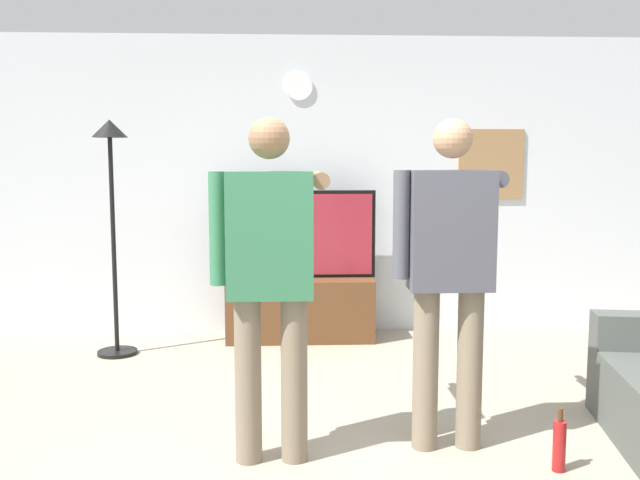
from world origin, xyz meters
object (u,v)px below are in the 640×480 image
at_px(tv_stand, 300,308).
at_px(person_standing_nearer_couch, 449,263).
at_px(framed_picture, 491,164).
at_px(beverage_bottle, 559,445).
at_px(wall_clock, 299,87).
at_px(person_standing_nearer_lamp, 270,268).
at_px(television, 300,234).
at_px(floor_lamp, 112,188).

relative_size(tv_stand, person_standing_nearer_couch, 0.72).
height_order(framed_picture, beverage_bottle, framed_picture).
height_order(wall_clock, person_standing_nearer_lamp, wall_clock).
height_order(framed_picture, person_standing_nearer_lamp, framed_picture).
distance_m(television, framed_picture, 1.89).
bearing_deg(framed_picture, floor_lamp, -167.61).
bearing_deg(wall_clock, tv_stand, -90.00).
distance_m(tv_stand, person_standing_nearer_couch, 2.58).
distance_m(wall_clock, beverage_bottle, 3.85).
bearing_deg(beverage_bottle, floor_lamp, 141.12).
height_order(wall_clock, beverage_bottle, wall_clock).
xyz_separation_m(wall_clock, person_standing_nearer_couch, (0.77, -2.63, -1.21)).
height_order(tv_stand, person_standing_nearer_lamp, person_standing_nearer_lamp).
distance_m(framed_picture, floor_lamp, 3.36).
relative_size(floor_lamp, person_standing_nearer_couch, 1.06).
xyz_separation_m(framed_picture, person_standing_nearer_lamp, (-1.96, -2.76, -0.52)).
bearing_deg(tv_stand, floor_lamp, -164.30).
distance_m(wall_clock, framed_picture, 1.90).
bearing_deg(person_standing_nearer_couch, beverage_bottle, -33.18).
xyz_separation_m(tv_stand, framed_picture, (1.77, 0.30, 1.28)).
relative_size(tv_stand, framed_picture, 2.02).
height_order(person_standing_nearer_couch, beverage_bottle, person_standing_nearer_couch).
distance_m(tv_stand, wall_clock, 1.99).
relative_size(framed_picture, floor_lamp, 0.34).
bearing_deg(person_standing_nearer_lamp, framed_picture, 54.63).
xyz_separation_m(television, wall_clock, (0.00, 0.24, 1.31)).
relative_size(wall_clock, person_standing_nearer_couch, 0.14).
relative_size(person_standing_nearer_couch, beverage_bottle, 5.40).
height_order(television, floor_lamp, floor_lamp).
height_order(person_standing_nearer_lamp, person_standing_nearer_couch, person_standing_nearer_couch).
relative_size(framed_picture, beverage_bottle, 1.91).
xyz_separation_m(framed_picture, beverage_bottle, (-0.49, -2.97, -1.41)).
bearing_deg(wall_clock, framed_picture, 0.16).
bearing_deg(wall_clock, person_standing_nearer_couch, -73.70).
bearing_deg(wall_clock, person_standing_nearer_lamp, -94.01).
height_order(television, wall_clock, wall_clock).
bearing_deg(floor_lamp, framed_picture, 12.39).
bearing_deg(tv_stand, framed_picture, 9.48).
height_order(floor_lamp, beverage_bottle, floor_lamp).
xyz_separation_m(person_standing_nearer_couch, beverage_bottle, (0.51, -0.33, -0.90)).
height_order(television, person_standing_nearer_lamp, person_standing_nearer_lamp).
bearing_deg(framed_picture, beverage_bottle, -99.35).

